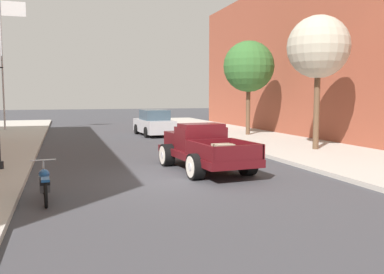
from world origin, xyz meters
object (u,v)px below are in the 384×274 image
motorcycle_parked (44,183)px  street_tree_second (249,67)px  hotrod_truck_maroon (202,148)px  street_tree_nearest (318,48)px  car_background_silver (154,124)px  flagpole (5,49)px

motorcycle_parked → street_tree_second: bearing=48.6°
hotrod_truck_maroon → street_tree_nearest: bearing=22.1°
car_background_silver → flagpole: size_ratio=0.48×
car_background_silver → street_tree_second: size_ratio=0.77×
hotrod_truck_maroon → street_tree_second: bearing=57.3°
flagpole → hotrod_truck_maroon: bearing=-65.6°
car_background_silver → street_tree_second: (5.35, -2.67, 3.54)m
car_background_silver → street_tree_nearest: 11.98m
car_background_silver → flagpole: (-9.24, 5.49, 5.00)m
hotrod_truck_maroon → street_tree_second: (6.39, 9.94, 3.55)m
street_tree_nearest → motorcycle_parked: bearing=-153.9°
flagpole → street_tree_nearest: bearing=-47.0°
motorcycle_parked → street_tree_nearest: bearing=26.1°
hotrod_truck_maroon → flagpole: size_ratio=0.55×
hotrod_truck_maroon → motorcycle_parked: size_ratio=2.38×
street_tree_second → hotrod_truck_maroon: bearing=-122.7°
hotrod_truck_maroon → car_background_silver: size_ratio=1.14×
street_tree_nearest → street_tree_second: 7.40m
motorcycle_parked → street_tree_second: 17.68m
motorcycle_parked → car_background_silver: (6.07, 15.60, 0.33)m
hotrod_truck_maroon → street_tree_nearest: size_ratio=0.85×
hotrod_truck_maroon → flagpole: 20.50m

